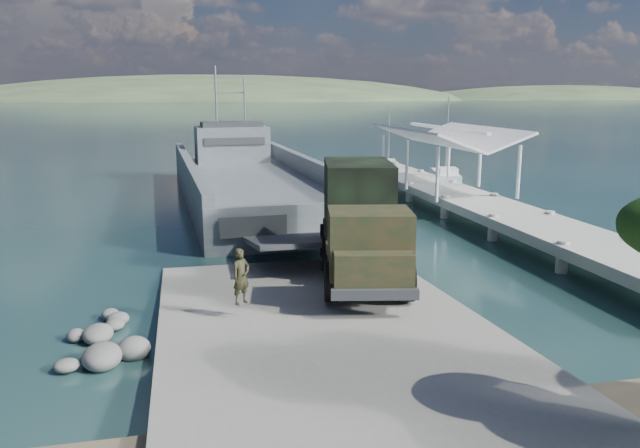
{
  "coord_description": "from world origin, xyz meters",
  "views": [
    {
      "loc": [
        -4.11,
        -18.44,
        7.48
      ],
      "look_at": [
        1.41,
        6.0,
        2.16
      ],
      "focal_mm": 35.0,
      "sensor_mm": 36.0,
      "label": 1
    }
  ],
  "objects": [
    {
      "name": "soldier",
      "position": [
        -2.39,
        0.5,
        1.4
      ],
      "size": [
        0.79,
        0.73,
        1.8
      ],
      "primitive_type": "imported",
      "rotation": [
        0.0,
        0.0,
        0.63
      ],
      "color": "black",
      "rests_on": "boat_ramp"
    },
    {
      "name": "pier",
      "position": [
        13.0,
        18.77,
        1.6
      ],
      "size": [
        6.4,
        44.0,
        6.1
      ],
      "color": "#A2A098",
      "rests_on": "ground"
    },
    {
      "name": "military_truck",
      "position": [
        2.6,
        4.09,
        2.6
      ],
      "size": [
        4.5,
        9.45,
        4.22
      ],
      "rotation": [
        0.0,
        0.0,
        -0.2
      ],
      "color": "black",
      "rests_on": "boat_ramp"
    },
    {
      "name": "boat_ramp",
      "position": [
        0.0,
        -1.0,
        0.25
      ],
      "size": [
        10.0,
        18.0,
        0.5
      ],
      "primitive_type": "cube",
      "color": "gray",
      "rests_on": "ground"
    },
    {
      "name": "landing_craft",
      "position": [
        0.65,
        24.61,
        0.85
      ],
      "size": [
        10.08,
        35.23,
        10.37
      ],
      "rotation": [
        0.0,
        0.0,
        0.04
      ],
      "color": "#4E575C",
      "rests_on": "ground"
    },
    {
      "name": "sailboat_far",
      "position": [
        15.98,
        39.87,
        0.33
      ],
      "size": [
        3.11,
        5.33,
        6.24
      ],
      "rotation": [
        0.0,
        0.0,
        -0.34
      ],
      "color": "white",
      "rests_on": "ground"
    },
    {
      "name": "distant_headlands",
      "position": [
        50.0,
        560.0,
        0.0
      ],
      "size": [
        1000.0,
        240.0,
        48.0
      ],
      "primitive_type": null,
      "color": "#32462C",
      "rests_on": "ground"
    },
    {
      "name": "shoreline_rocks",
      "position": [
        -6.2,
        0.5,
        0.0
      ],
      "size": [
        3.2,
        5.6,
        0.9
      ],
      "primitive_type": null,
      "color": "#5A5A58",
      "rests_on": "ground"
    },
    {
      "name": "ground",
      "position": [
        0.0,
        0.0,
        0.0
      ],
      "size": [
        1400.0,
        1400.0,
        0.0
      ],
      "primitive_type": "plane",
      "color": "#163436",
      "rests_on": "ground"
    },
    {
      "name": "sailboat_near",
      "position": [
        18.1,
        30.96,
        0.39
      ],
      "size": [
        3.22,
        6.22,
        7.28
      ],
      "rotation": [
        0.0,
        0.0,
        -0.26
      ],
      "color": "white",
      "rests_on": "ground"
    }
  ]
}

